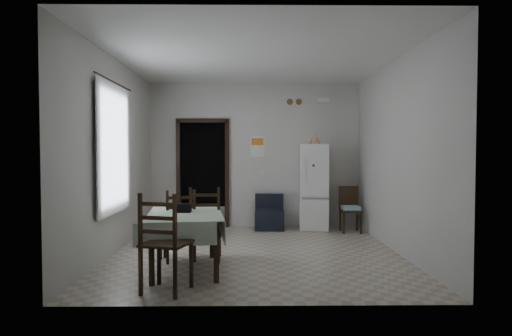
{
  "coord_description": "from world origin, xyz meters",
  "views": [
    {
      "loc": [
        -0.08,
        -6.36,
        1.49
      ],
      "look_at": [
        0.0,
        0.5,
        1.25
      ],
      "focal_mm": 30.0,
      "sensor_mm": 36.0,
      "label": 1
    }
  ],
  "objects": [
    {
      "name": "navy_seat",
      "position": [
        0.29,
        1.93,
        0.34
      ],
      "size": [
        0.59,
        0.58,
        0.68
      ],
      "primitive_type": null,
      "rotation": [
        0.0,
        0.0,
        -0.06
      ],
      "color": "black",
      "rests_on": "ground"
    },
    {
      "name": "ground",
      "position": [
        0.0,
        0.0,
        0.0
      ],
      "size": [
        4.5,
        4.5,
        0.0
      ],
      "primitive_type": "plane",
      "color": "#B3A692",
      "rests_on": "ground"
    },
    {
      "name": "wall_front",
      "position": [
        0.0,
        -2.25,
        1.45
      ],
      "size": [
        4.2,
        0.02,
        2.9
      ],
      "primitive_type": null,
      "color": "beige",
      "rests_on": "ground"
    },
    {
      "name": "doorway",
      "position": [
        -1.05,
        2.45,
        1.06
      ],
      "size": [
        1.06,
        0.52,
        2.22
      ],
      "color": "black",
      "rests_on": "ground"
    },
    {
      "name": "light_switch",
      "position": [
        0.15,
        2.24,
        1.1
      ],
      "size": [
        0.08,
        0.02,
        0.12
      ],
      "primitive_type": "cube",
      "color": "beige",
      "rests_on": "ground"
    },
    {
      "name": "wall_back",
      "position": [
        0.0,
        2.25,
        1.45
      ],
      "size": [
        4.2,
        0.02,
        2.9
      ],
      "primitive_type": null,
      "color": "beige",
      "rests_on": "ground"
    },
    {
      "name": "window_recess",
      "position": [
        -2.15,
        -0.2,
        1.55
      ],
      "size": [
        0.1,
        1.2,
        1.6
      ],
      "primitive_type": "cube",
      "color": "silver",
      "rests_on": "ground"
    },
    {
      "name": "tan_cone",
      "position": [
        1.17,
        1.94,
        1.76
      ],
      "size": [
        0.25,
        0.25,
        0.2
      ],
      "primitive_type": "cone",
      "rotation": [
        0.0,
        0.0,
        0.02
      ],
      "color": "tan",
      "rests_on": "fridge"
    },
    {
      "name": "dining_chair_near_head",
      "position": [
        -0.99,
        -1.81,
        0.54
      ],
      "size": [
        0.57,
        0.57,
        1.08
      ],
      "primitive_type": null,
      "rotation": [
        0.0,
        0.0,
        2.86
      ],
      "color": "black",
      "rests_on": "ground"
    },
    {
      "name": "curtain_rod",
      "position": [
        -2.03,
        -0.2,
        2.5
      ],
      "size": [
        0.02,
        1.6,
        0.02
      ],
      "primitive_type": "cylinder",
      "rotation": [
        1.57,
        0.0,
        0.0
      ],
      "color": "black",
      "rests_on": "ground"
    },
    {
      "name": "black_bag",
      "position": [
        -0.94,
        -0.88,
        0.78
      ],
      "size": [
        0.18,
        0.12,
        0.11
      ],
      "primitive_type": "cube",
      "rotation": [
        0.0,
        0.0,
        -0.07
      ],
      "color": "black",
      "rests_on": "dining_table"
    },
    {
      "name": "dining_table",
      "position": [
        -0.92,
        -0.95,
        0.36
      ],
      "size": [
        1.1,
        1.51,
        0.73
      ],
      "primitive_type": null,
      "rotation": [
        0.0,
        0.0,
        0.13
      ],
      "color": "#9AAB92",
      "rests_on": "ground"
    },
    {
      "name": "corner_chair",
      "position": [
        1.79,
        1.61,
        0.43
      ],
      "size": [
        0.37,
        0.37,
        0.86
      ],
      "primitive_type": null,
      "rotation": [
        0.0,
        0.0,
        -0.01
      ],
      "color": "black",
      "rests_on": "ground"
    },
    {
      "name": "curtain",
      "position": [
        -2.04,
        -0.2,
        1.55
      ],
      "size": [
        0.02,
        1.45,
        1.85
      ],
      "primitive_type": "cube",
      "color": "silver",
      "rests_on": "ground"
    },
    {
      "name": "wall_left",
      "position": [
        -2.1,
        0.0,
        1.45
      ],
      "size": [
        0.02,
        4.5,
        2.9
      ],
      "primitive_type": null,
      "color": "beige",
      "rests_on": "ground"
    },
    {
      "name": "dining_chair_far_right",
      "position": [
        -0.71,
        -0.44,
        0.51
      ],
      "size": [
        0.46,
        0.46,
        1.03
      ],
      "primitive_type": null,
      "rotation": [
        0.0,
        0.0,
        3.18
      ],
      "color": "black",
      "rests_on": "ground"
    },
    {
      "name": "emergency_light",
      "position": [
        1.35,
        2.21,
        2.55
      ],
      "size": [
        0.25,
        0.07,
        0.09
      ],
      "primitive_type": "cube",
      "color": "white",
      "rests_on": "ground"
    },
    {
      "name": "calendar",
      "position": [
        0.05,
        2.24,
        1.62
      ],
      "size": [
        0.28,
        0.02,
        0.4
      ],
      "primitive_type": "cube",
      "color": "white",
      "rests_on": "ground"
    },
    {
      "name": "vent_left",
      "position": [
        0.7,
        2.23,
        2.52
      ],
      "size": [
        0.12,
        0.03,
        0.12
      ],
      "primitive_type": "cylinder",
      "rotation": [
        1.57,
        0.0,
        0.0
      ],
      "color": "brown",
      "rests_on": "ground"
    },
    {
      "name": "dining_chair_far_left",
      "position": [
        -1.08,
        -0.44,
        0.5
      ],
      "size": [
        0.53,
        0.53,
        0.99
      ],
      "primitive_type": null,
      "rotation": [
        0.0,
        0.0,
        3.45
      ],
      "color": "black",
      "rests_on": "ground"
    },
    {
      "name": "wall_right",
      "position": [
        2.1,
        0.0,
        1.45
      ],
      "size": [
        0.02,
        4.5,
        2.9
      ],
      "primitive_type": null,
      "color": "beige",
      "rests_on": "ground"
    },
    {
      "name": "fridge",
      "position": [
        1.14,
        1.93,
        0.83
      ],
      "size": [
        0.59,
        0.59,
        1.66
      ],
      "primitive_type": null,
      "rotation": [
        0.0,
        0.0,
        -0.1
      ],
      "color": "white",
      "rests_on": "ground"
    },
    {
      "name": "calendar_image",
      "position": [
        0.05,
        2.23,
        1.72
      ],
      "size": [
        0.24,
        0.01,
        0.14
      ],
      "primitive_type": "cube",
      "color": "orange",
      "rests_on": "ground"
    },
    {
      "name": "vent_right",
      "position": [
        0.88,
        2.23,
        2.52
      ],
      "size": [
        0.12,
        0.03,
        0.12
      ],
      "primitive_type": "cylinder",
      "rotation": [
        1.57,
        0.0,
        0.0
      ],
      "color": "brown",
      "rests_on": "ground"
    },
    {
      "name": "ceiling",
      "position": [
        0.0,
        0.0,
        2.9
      ],
      "size": [
        4.2,
        4.5,
        0.02
      ],
      "primitive_type": null,
      "color": "white",
      "rests_on": "ground"
    }
  ]
}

